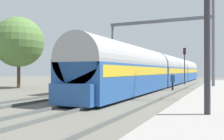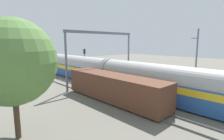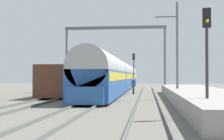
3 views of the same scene
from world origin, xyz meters
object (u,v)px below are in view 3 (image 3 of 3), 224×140
freight_car (70,80)px  railway_signal_near (207,48)px  passenger_train (120,76)px  railway_signal_far (134,66)px  person_crossing (133,84)px  catenary_gantry (115,45)px

freight_car → railway_signal_near: railway_signal_near is taller
passenger_train → railway_signal_far: 2.52m
person_crossing → railway_signal_near: railway_signal_near is taller
freight_car → railway_signal_far: railway_signal_far is taller
freight_car → catenary_gantry: catenary_gantry is taller
freight_car → railway_signal_far: (5.80, 13.86, 1.80)m
person_crossing → railway_signal_near: (4.17, -18.39, 2.19)m
passenger_train → railway_signal_far: bearing=27.3°
person_crossing → freight_car: bearing=8.8°
passenger_train → catenary_gantry: 7.31m
freight_car → railway_signal_far: bearing=67.3°
passenger_train → railway_signal_near: railway_signal_near is taller
freight_car → person_crossing: 6.69m
person_crossing → railway_signal_near: 18.98m
person_crossing → railway_signal_near: size_ratio=0.34×
person_crossing → passenger_train: bearing=-89.0°
freight_car → railway_signal_far: 15.13m
railway_signal_near → catenary_gantry: (-6.54, 22.59, 2.39)m
railway_signal_near → catenary_gantry: catenary_gantry is taller
passenger_train → railway_signal_near: bearing=-77.3°
passenger_train → catenary_gantry: bearing=-90.0°
passenger_train → railway_signal_far: (1.92, 0.99, 1.29)m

